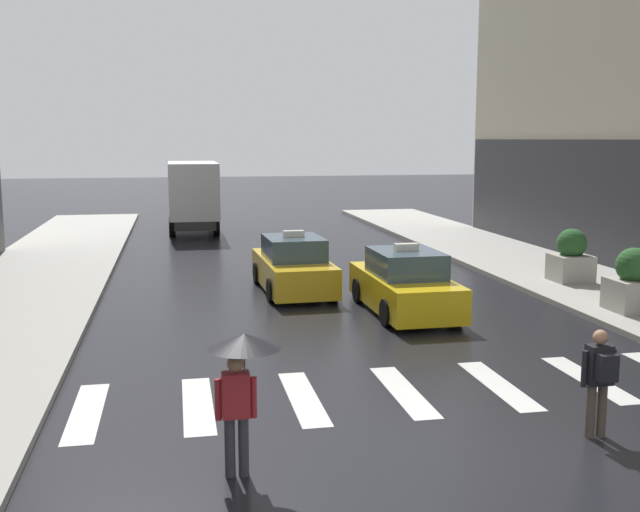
% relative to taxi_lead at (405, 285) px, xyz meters
% --- Properties ---
extents(ground_plane, '(160.00, 160.00, 0.00)m').
position_rel_taxi_lead_xyz_m(ground_plane, '(-1.84, -8.88, -0.72)').
color(ground_plane, black).
extents(crosswalk_markings, '(11.30, 2.80, 0.01)m').
position_rel_taxi_lead_xyz_m(crosswalk_markings, '(-1.84, -5.88, -0.72)').
color(crosswalk_markings, silver).
rests_on(crosswalk_markings, ground).
extents(taxi_lead, '(1.97, 4.56, 1.80)m').
position_rel_taxi_lead_xyz_m(taxi_lead, '(0.00, 0.00, 0.00)').
color(taxi_lead, yellow).
rests_on(taxi_lead, ground).
extents(taxi_second, '(2.04, 4.59, 1.80)m').
position_rel_taxi_lead_xyz_m(taxi_second, '(-2.39, 3.21, 0.00)').
color(taxi_second, gold).
rests_on(taxi_second, ground).
extents(box_truck, '(2.28, 7.54, 3.35)m').
position_rel_taxi_lead_xyz_m(box_truck, '(-4.90, 18.08, 1.13)').
color(box_truck, '#2D2D2D').
rests_on(box_truck, ground).
extents(pedestrian_with_umbrella, '(0.96, 0.96, 1.94)m').
position_rel_taxi_lead_xyz_m(pedestrian_with_umbrella, '(-4.93, -8.70, 0.79)').
color(pedestrian_with_umbrella, '#333338').
rests_on(pedestrian_with_umbrella, ground).
extents(pedestrian_with_backpack, '(0.55, 0.43, 1.65)m').
position_rel_taxi_lead_xyz_m(pedestrian_with_backpack, '(0.37, -8.43, 0.25)').
color(pedestrian_with_backpack, '#473D33').
rests_on(pedestrian_with_backpack, ground).
extents(planter_near_corner, '(1.10, 1.10, 1.60)m').
position_rel_taxi_lead_xyz_m(planter_near_corner, '(5.48, -1.52, 0.15)').
color(planter_near_corner, '#A8A399').
rests_on(planter_near_corner, curb_right).
extents(planter_mid_block, '(1.10, 1.10, 1.60)m').
position_rel_taxi_lead_xyz_m(planter_mid_block, '(6.00, 2.43, 0.15)').
color(planter_mid_block, '#A8A399').
rests_on(planter_mid_block, curb_right).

